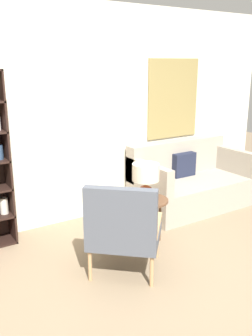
# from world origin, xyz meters

# --- Properties ---
(ground_plane) EXTENTS (14.00, 14.00, 0.00)m
(ground_plane) POSITION_xyz_m (0.00, 0.00, 0.00)
(ground_plane) COLOR #847056
(wall_back) EXTENTS (6.40, 0.08, 2.70)m
(wall_back) POSITION_xyz_m (0.03, 2.03, 1.35)
(wall_back) COLOR silver
(wall_back) RESTS_ON ground_plane
(armchair) EXTENTS (0.91, 0.90, 0.93)m
(armchair) POSITION_xyz_m (-0.23, 0.51, 0.50)
(armchair) COLOR tan
(armchair) RESTS_ON ground_plane
(couch) EXTENTS (1.66, 0.90, 0.90)m
(couch) POSITION_xyz_m (1.55, 1.57, 0.33)
(couch) COLOR #9E9384
(couch) RESTS_ON ground_plane
(side_table) EXTENTS (0.45, 0.45, 0.51)m
(side_table) POSITION_xyz_m (0.39, 0.97, 0.44)
(side_table) COLOR brown
(side_table) RESTS_ON ground_plane
(table_lamp) EXTENTS (0.30, 0.30, 0.40)m
(table_lamp) POSITION_xyz_m (0.38, 1.01, 0.77)
(table_lamp) COLOR #C65128
(table_lamp) RESTS_ON side_table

